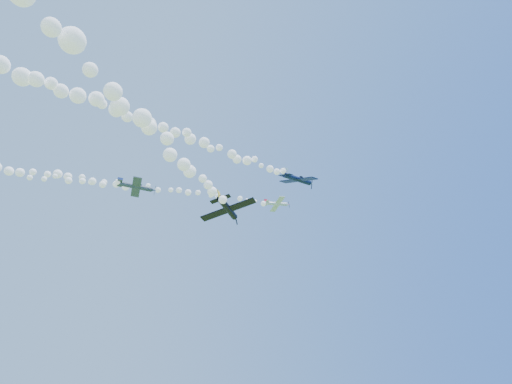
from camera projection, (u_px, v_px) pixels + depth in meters
name	position (u px, v px, depth m)	size (l,w,h in m)	color
plane_white	(277.00, 204.00, 104.00)	(6.76, 6.90, 2.05)	silver
smoke_trail_white	(116.00, 184.00, 92.06)	(71.03, 6.21, 2.86)	white
plane_navy	(298.00, 179.00, 80.21)	(8.06, 8.36, 2.51)	#0D173A
smoke_trail_navy	(105.00, 106.00, 57.51)	(66.66, 23.55, 3.14)	white
plane_grey	(136.00, 187.00, 84.46)	(7.70, 8.16, 3.00)	#384352
plane_black	(228.00, 209.00, 61.20)	(7.28, 6.93, 2.92)	black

